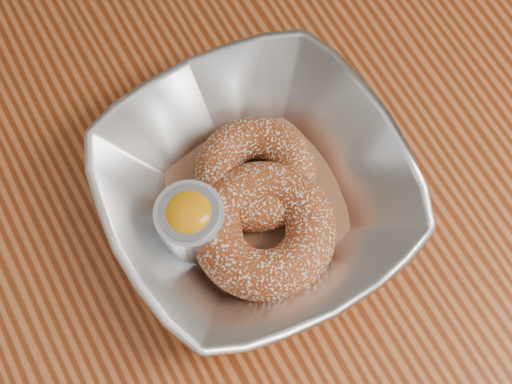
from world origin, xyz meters
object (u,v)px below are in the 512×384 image
serving_bowl (256,192)px  ramekin (191,222)px  table (213,316)px  donut_front (264,230)px  donut_back (255,174)px

serving_bowl → ramekin: bearing=180.0°
table → ramekin: (0.01, 0.04, 0.14)m
donut_front → ramekin: ramekin is taller
donut_back → donut_front: bearing=-110.9°
donut_back → donut_front: size_ratio=0.87×
table → ramekin: size_ratio=21.46×
donut_back → table: bearing=-142.3°
table → donut_back: 0.16m
donut_front → ramekin: 0.06m
table → serving_bowl: serving_bowl is taller
serving_bowl → donut_back: serving_bowl is taller
table → serving_bowl: size_ratio=5.00×
serving_bowl → donut_back: (0.01, 0.02, -0.00)m
donut_front → ramekin: size_ratio=2.02×
donut_front → ramekin: bearing=147.0°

